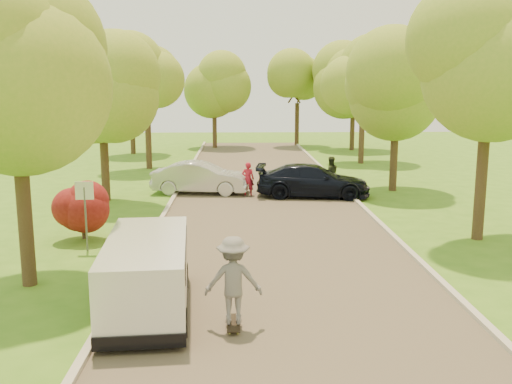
{
  "coord_description": "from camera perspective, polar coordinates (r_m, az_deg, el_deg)",
  "views": [
    {
      "loc": [
        -1.17,
        -13.1,
        5.0
      ],
      "look_at": [
        -0.51,
        6.82,
        1.3
      ],
      "focal_mm": 40.0,
      "sensor_mm": 36.0,
      "label": 1
    }
  ],
  "objects": [
    {
      "name": "road",
      "position": [
        21.72,
        1.23,
        -2.79
      ],
      "size": [
        8.0,
        60.0,
        0.01
      ],
      "primitive_type": "cube",
      "color": "#4C4438",
      "rests_on": "ground"
    },
    {
      "name": "tree_bg_c",
      "position": [
        47.13,
        -3.95,
        10.52
      ],
      "size": [
        4.92,
        4.8,
        7.33
      ],
      "color": "#382619",
      "rests_on": "ground"
    },
    {
      "name": "skateboarder",
      "position": [
        11.95,
        -2.28,
        -8.8
      ],
      "size": [
        1.2,
        0.69,
        1.86
      ],
      "primitive_type": "imported",
      "rotation": [
        0.0,
        0.0,
        3.14
      ],
      "color": "slate",
      "rests_on": "longboard"
    },
    {
      "name": "tree_bg_d",
      "position": [
        49.4,
        4.43,
        10.85
      ],
      "size": [
        5.12,
        5.0,
        7.72
      ],
      "color": "#382619",
      "rests_on": "ground"
    },
    {
      "name": "ground",
      "position": [
        14.07,
        3.04,
        -10.32
      ],
      "size": [
        100.0,
        100.0,
        0.0
      ],
      "primitive_type": "plane",
      "color": "#40771C",
      "rests_on": "ground"
    },
    {
      "name": "person_olive",
      "position": [
        27.74,
        7.45,
        1.81
      ],
      "size": [
        0.88,
        0.71,
        1.69
      ],
      "primitive_type": "imported",
      "rotation": [
        0.0,
        0.0,
        3.23
      ],
      "color": "#2C351F",
      "rests_on": "ground"
    },
    {
      "name": "curb_left",
      "position": [
        21.86,
        -9.44,
        -2.69
      ],
      "size": [
        0.18,
        60.0,
        0.12
      ],
      "primitive_type": "cube",
      "color": "#B2AD9E",
      "rests_on": "ground"
    },
    {
      "name": "red_shrub",
      "position": [
        19.69,
        -16.98,
        -1.38
      ],
      "size": [
        1.7,
        1.7,
        1.95
      ],
      "color": "#382619",
      "rests_on": "ground"
    },
    {
      "name": "tree_r_midb",
      "position": [
        28.19,
        14.29,
        9.95
      ],
      "size": [
        4.51,
        4.4,
        7.01
      ],
      "color": "#382619",
      "rests_on": "ground"
    },
    {
      "name": "tree_l_midb",
      "position": [
        25.73,
        -14.78,
        9.25
      ],
      "size": [
        4.3,
        4.2,
        6.62
      ],
      "color": "#382619",
      "rests_on": "ground"
    },
    {
      "name": "tree_bg_b",
      "position": [
        46.07,
        10.03,
        11.03
      ],
      "size": [
        5.12,
        5.0,
        7.95
      ],
      "color": "#382619",
      "rests_on": "ground"
    },
    {
      "name": "dark_sedan",
      "position": [
        26.22,
        5.72,
        1.13
      ],
      "size": [
        5.38,
        2.74,
        1.5
      ],
      "primitive_type": "imported",
      "rotation": [
        0.0,
        0.0,
        1.44
      ],
      "color": "black",
      "rests_on": "ground"
    },
    {
      "name": "street_sign",
      "position": [
        18.05,
        -16.74,
        -0.91
      ],
      "size": [
        0.55,
        0.06,
        2.17
      ],
      "color": "#59595E",
      "rests_on": "ground"
    },
    {
      "name": "tree_l_far",
      "position": [
        35.49,
        -10.57,
        11.1
      ],
      "size": [
        4.92,
        4.8,
        7.79
      ],
      "color": "#382619",
      "rests_on": "ground"
    },
    {
      "name": "tree_r_far",
      "position": [
        38.05,
        11.07,
        11.58
      ],
      "size": [
        5.33,
        5.2,
        8.34
      ],
      "color": "#382619",
      "rests_on": "ground"
    },
    {
      "name": "silver_sedan",
      "position": [
        27.06,
        -5.55,
        1.43
      ],
      "size": [
        4.73,
        2.2,
        1.5
      ],
      "primitive_type": "imported",
      "rotation": [
        0.0,
        0.0,
        1.43
      ],
      "color": "#BBBBC0",
      "rests_on": "ground"
    },
    {
      "name": "tree_bg_a",
      "position": [
        43.77,
        -12.14,
        10.7
      ],
      "size": [
        5.12,
        5.0,
        7.72
      ],
      "color": "#382619",
      "rests_on": "ground"
    },
    {
      "name": "tree_l_mida",
      "position": [
        15.0,
        -22.27,
        10.4
      ],
      "size": [
        4.71,
        4.6,
        7.39
      ],
      "color": "#382619",
      "rests_on": "ground"
    },
    {
      "name": "person_striped",
      "position": [
        26.37,
        -0.81,
        1.31
      ],
      "size": [
        0.62,
        0.45,
        1.56
      ],
      "primitive_type": "imported",
      "rotation": [
        0.0,
        0.0,
        3.0
      ],
      "color": "#B31A33",
      "rests_on": "ground"
    },
    {
      "name": "minivan",
      "position": [
        13.13,
        -10.82,
        -7.97
      ],
      "size": [
        2.1,
        4.6,
        1.67
      ],
      "rotation": [
        0.0,
        0.0,
        0.08
      ],
      "color": "silver",
      "rests_on": "ground"
    },
    {
      "name": "curb_right",
      "position": [
        22.29,
        11.69,
        -2.51
      ],
      "size": [
        0.18,
        60.0,
        0.12
      ],
      "primitive_type": "cube",
      "color": "#B2AD9E",
      "rests_on": "ground"
    },
    {
      "name": "tree_r_mida",
      "position": [
        19.88,
        22.89,
        11.25
      ],
      "size": [
        5.13,
        5.0,
        7.95
      ],
      "color": "#382619",
      "rests_on": "ground"
    },
    {
      "name": "longboard",
      "position": [
        12.3,
        -2.25,
        -12.97
      ],
      "size": [
        0.27,
        0.95,
        0.11
      ],
      "rotation": [
        0.0,
        0.0,
        3.14
      ],
      "color": "black",
      "rests_on": "ground"
    }
  ]
}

